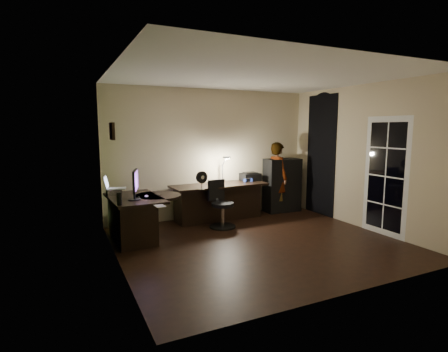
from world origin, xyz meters
name	(u,v)px	position (x,y,z in m)	size (l,w,h in m)	color
floor	(259,243)	(0.00, 0.00, -0.01)	(4.50, 4.00, 0.01)	black
ceiling	(261,76)	(0.00, 0.00, 2.71)	(4.50, 4.00, 0.01)	silver
wall_back	(211,154)	(0.00, 2.00, 1.35)	(4.50, 0.01, 2.70)	beige
wall_front	(355,178)	(0.00, -2.00, 1.35)	(4.50, 0.01, 2.70)	beige
wall_left	(116,169)	(-2.25, 0.00, 1.35)	(0.01, 4.00, 2.70)	beige
wall_right	(363,157)	(2.25, 0.00, 1.35)	(0.01, 4.00, 2.70)	beige
green_wall_overlay	(117,169)	(-2.24, 0.00, 1.35)	(0.00, 4.00, 2.70)	#47612C
arched_doorway	(321,155)	(2.24, 1.15, 1.30)	(0.01, 0.90, 2.60)	black
french_door	(386,177)	(2.24, -0.55, 1.05)	(0.02, 0.92, 2.10)	white
framed_picture	(112,131)	(-2.22, 0.45, 1.85)	(0.04, 0.30, 0.25)	black
desk_left	(135,219)	(-1.83, 1.02, 0.37)	(0.80, 1.30, 0.75)	black
desk_right	(219,202)	(0.01, 1.62, 0.37)	(1.99, 0.70, 0.75)	black
cabinet	(282,185)	(1.62, 1.70, 0.60)	(0.80, 0.40, 1.20)	black
laptop_stand	(114,192)	(-2.11, 1.37, 0.80)	(0.24, 0.20, 0.10)	silver
laptop	(116,182)	(-2.07, 1.37, 0.97)	(0.35, 0.32, 0.24)	silver
monitor	(134,189)	(-1.87, 0.78, 0.92)	(0.11, 0.53, 0.35)	black
mouse	(146,196)	(-1.65, 0.90, 0.77)	(0.06, 0.10, 0.04)	silver
phone	(158,195)	(-1.42, 1.03, 0.75)	(0.06, 0.12, 0.01)	black
pen	(139,197)	(-1.76, 0.93, 0.75)	(0.01, 0.15, 0.01)	black
speaker	(119,199)	(-2.15, 0.48, 0.85)	(0.08, 0.08, 0.19)	black
notepad	(160,206)	(-1.63, 0.14, 0.75)	(0.14, 0.20, 0.01)	silver
desk_fan	(202,180)	(-0.55, 1.19, 0.92)	(0.23, 0.12, 0.35)	black
headphones	(248,180)	(0.69, 1.63, 0.79)	(0.20, 0.08, 0.10)	navy
printer	(250,176)	(0.85, 1.80, 0.84)	(0.40, 0.31, 0.18)	black
desk_lamp	(222,169)	(0.18, 1.83, 1.04)	(0.14, 0.27, 0.59)	black
office_chair	(223,204)	(-0.17, 1.08, 0.45)	(0.51, 0.51, 0.90)	black
person	(277,177)	(1.49, 1.70, 0.79)	(0.56, 0.38, 1.58)	#D8A88C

